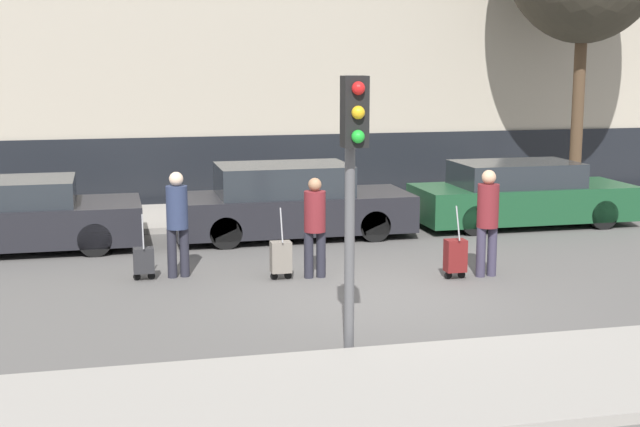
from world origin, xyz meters
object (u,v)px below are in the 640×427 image
(parked_car_2, at_px, (521,195))
(traffic_light, at_px, (353,157))
(trolley_left, at_px, (144,260))
(parked_bicycle, at_px, (482,187))
(pedestrian_center, at_px, (315,222))
(pedestrian_right, at_px, (488,216))
(trolley_center, at_px, (281,257))
(pedestrian_left, at_px, (177,218))
(parked_car_1, at_px, (290,203))
(trolley_right, at_px, (455,256))
(parked_car_0, at_px, (14,217))

(parked_car_2, bearing_deg, traffic_light, -128.39)
(trolley_left, height_order, parked_bicycle, parked_bicycle)
(pedestrian_center, xyz_separation_m, traffic_light, (-0.42, -3.71, 1.43))
(pedestrian_right, bearing_deg, trolley_center, 165.62)
(pedestrian_center, bearing_deg, pedestrian_left, 165.34)
(pedestrian_right, xyz_separation_m, traffic_light, (-3.11, -3.16, 1.36))
(parked_car_2, distance_m, trolley_left, 8.38)
(parked_car_1, relative_size, parked_car_2, 1.01)
(trolley_right, bearing_deg, trolley_center, 167.52)
(parked_car_2, bearing_deg, parked_car_1, -179.07)
(pedestrian_center, relative_size, pedestrian_right, 0.93)
(pedestrian_left, bearing_deg, pedestrian_center, -21.48)
(trolley_left, relative_size, trolley_center, 0.92)
(pedestrian_left, relative_size, traffic_light, 0.52)
(trolley_center, distance_m, trolley_right, 2.75)
(pedestrian_left, xyz_separation_m, trolley_center, (1.56, -0.54, -0.60))
(pedestrian_left, bearing_deg, parked_car_1, 41.98)
(parked_car_1, bearing_deg, trolley_center, -103.99)
(parked_car_0, height_order, pedestrian_left, pedestrian_left)
(parked_car_0, height_order, pedestrian_right, pedestrian_right)
(parked_car_2, xyz_separation_m, trolley_center, (-5.75, -3.38, -0.27))
(trolley_center, relative_size, trolley_right, 0.98)
(trolley_left, distance_m, traffic_light, 5.15)
(parked_car_1, bearing_deg, trolley_left, -135.94)
(pedestrian_right, distance_m, traffic_light, 4.64)
(traffic_light, bearing_deg, pedestrian_center, 83.54)
(trolley_left, height_order, trolley_center, trolley_center)
(traffic_light, bearing_deg, parked_car_0, 122.36)
(trolley_right, bearing_deg, parked_car_2, 52.44)
(parked_car_2, xyz_separation_m, parked_bicycle, (0.12, 2.28, -0.14))
(parked_car_1, bearing_deg, parked_bicycle, 25.05)
(pedestrian_right, relative_size, parked_bicycle, 0.97)
(parked_car_0, height_order, pedestrian_center, pedestrian_center)
(parked_car_0, distance_m, trolley_right, 7.97)
(pedestrian_center, height_order, parked_bicycle, pedestrian_center)
(parked_car_0, relative_size, trolley_right, 3.77)
(pedestrian_center, relative_size, trolley_right, 1.37)
(trolley_left, bearing_deg, parked_car_2, 20.35)
(pedestrian_center, bearing_deg, parked_bicycle, 46.32)
(trolley_left, distance_m, trolley_right, 4.91)
(parked_car_2, bearing_deg, pedestrian_left, -158.74)
(parked_car_0, relative_size, pedestrian_left, 2.61)
(pedestrian_left, bearing_deg, pedestrian_right, -20.05)
(pedestrian_center, relative_size, traffic_light, 0.49)
(trolley_left, height_order, traffic_light, traffic_light)
(parked_car_0, xyz_separation_m, trolley_left, (2.18, -2.78, -0.31))
(parked_car_0, bearing_deg, parked_car_1, 0.55)
(pedestrian_center, bearing_deg, pedestrian_right, -12.09)
(parked_car_0, xyz_separation_m, trolley_center, (4.28, -3.25, -0.26))
(parked_car_1, distance_m, pedestrian_right, 4.56)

